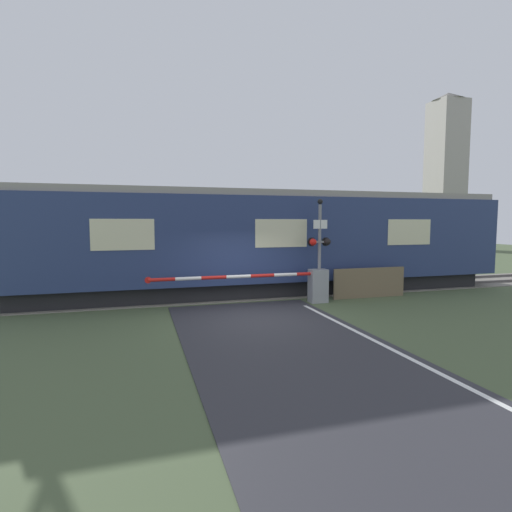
% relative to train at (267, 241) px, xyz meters
% --- Properties ---
extents(ground_plane, '(80.00, 80.00, 0.00)m').
position_rel_train_xyz_m(ground_plane, '(-1.68, -3.85, -2.01)').
color(ground_plane, '#475638').
extents(road_strip, '(4.59, 20.00, 0.02)m').
position_rel_train_xyz_m(road_strip, '(-1.67, -11.85, -2.00)').
color(road_strip, '#2D2D33').
rests_on(road_strip, ground_plane).
extents(track_bed, '(36.00, 3.20, 0.13)m').
position_rel_train_xyz_m(track_bed, '(-1.68, 0.00, -1.99)').
color(track_bed, slate).
rests_on(track_bed, ground_plane).
extents(train, '(19.31, 3.20, 3.93)m').
position_rel_train_xyz_m(train, '(0.00, 0.00, 0.00)').
color(train, black).
rests_on(train, ground_plane).
extents(crossing_barrier, '(6.06, 0.44, 1.15)m').
position_rel_train_xyz_m(crossing_barrier, '(0.54, -2.38, -1.35)').
color(crossing_barrier, gray).
rests_on(crossing_barrier, ground_plane).
extents(signal_post, '(0.84, 0.26, 3.56)m').
position_rel_train_xyz_m(signal_post, '(1.16, -2.28, 0.01)').
color(signal_post, gray).
rests_on(signal_post, ground_plane).
extents(distant_building, '(3.29, 3.29, 15.66)m').
position_rel_train_xyz_m(distant_building, '(25.37, 19.18, 5.90)').
color(distant_building, '#9E998E').
rests_on(distant_building, ground_plane).
extents(roadside_fence, '(2.90, 0.06, 1.10)m').
position_rel_train_xyz_m(roadside_fence, '(3.25, -2.13, -1.46)').
color(roadside_fence, '#726047').
rests_on(roadside_fence, ground_plane).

